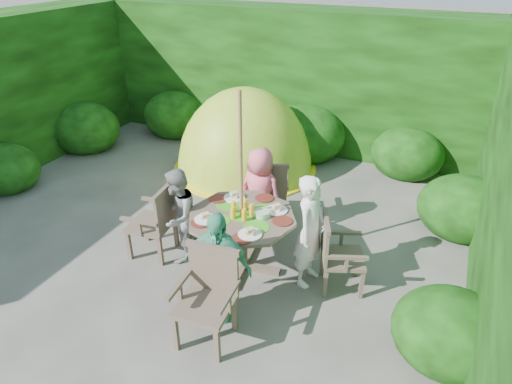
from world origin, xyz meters
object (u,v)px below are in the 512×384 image
at_px(garden_chair_left, 156,220).
at_px(garden_chair_front, 208,295).
at_px(parasol_pole, 241,188).
at_px(child_front, 218,266).
at_px(patio_table, 242,224).
at_px(child_left, 178,216).
at_px(child_back, 260,193).
at_px(garden_chair_right, 337,253).
at_px(child_right, 311,231).
at_px(garden_chair_back, 268,191).
at_px(dome_tent, 244,168).

relative_size(garden_chair_left, garden_chair_front, 0.99).
xyz_separation_m(parasol_pole, garden_chair_left, (-1.09, -0.16, -0.61)).
bearing_deg(child_front, patio_table, 93.23).
xyz_separation_m(garden_chair_front, child_front, (-0.05, 0.29, 0.12)).
height_order(child_left, child_back, child_back).
height_order(patio_table, child_left, child_left).
xyz_separation_m(patio_table, parasol_pole, (-0.00, -0.00, 0.47)).
height_order(patio_table, parasol_pole, parasol_pole).
distance_m(garden_chair_right, child_front, 1.36).
relative_size(garden_chair_front, child_left, 0.78).
bearing_deg(child_right, child_left, 104.44).
distance_m(garden_chair_front, child_front, 0.32).
height_order(child_right, child_front, child_right).
height_order(garden_chair_back, child_front, child_front).
xyz_separation_m(garden_chair_back, child_front, (0.25, -1.88, 0.13)).
height_order(garden_chair_right, child_front, child_front).
distance_m(patio_table, garden_chair_back, 1.11).
relative_size(parasol_pole, garden_chair_front, 2.36).
xyz_separation_m(child_left, dome_tent, (-0.39, 2.65, -0.60)).
bearing_deg(garden_chair_right, garden_chair_back, 31.02).
relative_size(patio_table, garden_chair_front, 1.56).
distance_m(child_back, child_front, 1.60).
height_order(child_right, child_back, child_right).
height_order(garden_chair_back, child_right, child_right).
height_order(parasol_pole, child_front, parasol_pole).
distance_m(child_left, child_front, 1.13).
height_order(patio_table, child_front, child_front).
bearing_deg(garden_chair_left, garden_chair_right, 90.71).
xyz_separation_m(patio_table, child_right, (0.79, 0.11, 0.05)).
distance_m(child_front, dome_tent, 3.63).
distance_m(garden_chair_left, child_left, 0.32).
relative_size(garden_chair_left, child_front, 0.75).
xyz_separation_m(garden_chair_back, dome_tent, (-1.05, 1.44, -0.49)).
relative_size(patio_table, parasol_pole, 0.66).
relative_size(garden_chair_left, garden_chair_back, 1.00).
distance_m(garden_chair_right, dome_tent, 3.34).
distance_m(garden_chair_back, child_right, 1.36).
bearing_deg(dome_tent, child_back, -50.50).
distance_m(patio_table, child_front, 0.80).
xyz_separation_m(garden_chair_left, child_left, (0.29, 0.04, 0.11)).
relative_size(child_left, dome_tent, 0.42).
relative_size(patio_table, child_right, 1.08).
height_order(garden_chair_right, garden_chair_back, garden_chair_back).
height_order(patio_table, dome_tent, dome_tent).
height_order(parasol_pole, garden_chair_right, parasol_pole).
height_order(garden_chair_left, garden_chair_front, garden_chair_front).
bearing_deg(patio_table, dome_tent, 115.13).
xyz_separation_m(parasol_pole, child_right, (0.79, 0.11, -0.43)).
height_order(garden_chair_left, child_right, child_right).
bearing_deg(child_back, parasol_pole, 105.71).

